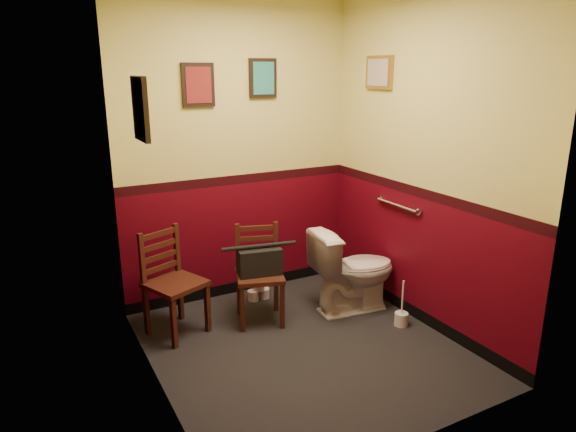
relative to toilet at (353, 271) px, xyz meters
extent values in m
cube|color=black|center=(-0.72, -0.37, -0.37)|extent=(2.20, 2.40, 0.00)
cube|color=#490410|center=(-0.72, 0.83, 0.98)|extent=(2.20, 0.00, 2.70)
cube|color=#490410|center=(-0.72, -1.57, 0.98)|extent=(2.20, 0.00, 2.70)
cube|color=#490410|center=(-1.82, -0.37, 0.98)|extent=(0.00, 2.40, 2.70)
cube|color=#490410|center=(0.38, -0.37, 0.98)|extent=(0.00, 2.40, 2.70)
cylinder|color=silver|center=(0.35, -0.12, 0.58)|extent=(0.03, 0.50, 0.03)
cylinder|color=silver|center=(0.37, -0.37, 0.58)|extent=(0.02, 0.06, 0.06)
cylinder|color=silver|center=(0.37, 0.13, 0.58)|extent=(0.02, 0.06, 0.06)
cube|color=black|center=(-1.07, 0.81, 1.58)|extent=(0.28, 0.03, 0.36)
cube|color=maroon|center=(-1.07, 0.79, 1.58)|extent=(0.22, 0.01, 0.30)
cube|color=black|center=(-0.47, 0.81, 1.63)|extent=(0.26, 0.03, 0.34)
cube|color=teal|center=(-0.47, 0.79, 1.63)|extent=(0.20, 0.01, 0.28)
cube|color=black|center=(-1.80, -0.27, 1.48)|extent=(0.03, 0.30, 0.38)
cube|color=tan|center=(-1.79, -0.27, 1.48)|extent=(0.01, 0.24, 0.31)
cube|color=olive|center=(0.36, 0.23, 1.68)|extent=(0.03, 0.34, 0.28)
cube|color=tan|center=(0.35, 0.23, 1.68)|extent=(0.01, 0.28, 0.22)
imported|color=white|center=(0.00, 0.00, 0.00)|extent=(0.80, 0.51, 0.74)
cylinder|color=silver|center=(0.19, -0.45, -0.31)|extent=(0.11, 0.11, 0.11)
cylinder|color=silver|center=(0.19, -0.45, -0.13)|extent=(0.01, 0.01, 0.32)
cube|color=#451E14|center=(-1.50, 0.33, 0.06)|extent=(0.52, 0.52, 0.04)
cube|color=#451E14|center=(-1.59, 0.10, -0.16)|extent=(0.05, 0.05, 0.43)
cube|color=#451E14|center=(-1.72, 0.42, -0.16)|extent=(0.05, 0.05, 0.43)
cube|color=#451E14|center=(-1.28, 0.23, -0.16)|extent=(0.05, 0.05, 0.43)
cube|color=#451E14|center=(-1.41, 0.55, -0.16)|extent=(0.05, 0.05, 0.43)
cube|color=#451E14|center=(-1.73, 0.42, 0.27)|extent=(0.05, 0.05, 0.43)
cube|color=#451E14|center=(-1.41, 0.55, 0.27)|extent=(0.05, 0.05, 0.43)
cube|color=#451E14|center=(-1.57, 0.49, 0.15)|extent=(0.31, 0.15, 0.04)
cube|color=#451E14|center=(-1.57, 0.49, 0.25)|extent=(0.31, 0.15, 0.04)
cube|color=#451E14|center=(-1.57, 0.49, 0.35)|extent=(0.31, 0.15, 0.04)
cube|color=#451E14|center=(-1.57, 0.49, 0.44)|extent=(0.31, 0.15, 0.04)
cube|color=#451E14|center=(-0.82, 0.20, 0.04)|extent=(0.49, 0.49, 0.04)
cube|color=#451E14|center=(-1.03, 0.09, -0.16)|extent=(0.05, 0.05, 0.41)
cube|color=#451E14|center=(-0.92, 0.40, -0.16)|extent=(0.05, 0.05, 0.41)
cube|color=#451E14|center=(-0.72, -0.01, -0.16)|extent=(0.05, 0.05, 0.41)
cube|color=#451E14|center=(-0.61, 0.30, -0.16)|extent=(0.05, 0.05, 0.41)
cube|color=#451E14|center=(-0.92, 0.41, 0.25)|extent=(0.04, 0.04, 0.41)
cube|color=#451E14|center=(-0.61, 0.30, 0.25)|extent=(0.04, 0.04, 0.41)
cube|color=#451E14|center=(-0.77, 0.36, 0.13)|extent=(0.30, 0.12, 0.04)
cube|color=#451E14|center=(-0.77, 0.36, 0.22)|extent=(0.30, 0.12, 0.04)
cube|color=#451E14|center=(-0.77, 0.36, 0.32)|extent=(0.30, 0.12, 0.04)
cube|color=#451E14|center=(-0.77, 0.36, 0.41)|extent=(0.30, 0.12, 0.04)
cube|color=black|center=(-0.82, 0.20, 0.17)|extent=(0.39, 0.24, 0.22)
cylinder|color=black|center=(-0.82, 0.20, 0.31)|extent=(0.31, 0.09, 0.03)
cylinder|color=silver|center=(-0.71, 0.59, -0.32)|extent=(0.10, 0.10, 0.09)
cylinder|color=silver|center=(-0.59, 0.59, -0.32)|extent=(0.10, 0.10, 0.09)
cylinder|color=silver|center=(-0.65, 0.58, -0.23)|extent=(0.10, 0.10, 0.09)
cylinder|color=silver|center=(-0.65, 0.56, -0.14)|extent=(0.10, 0.10, 0.09)
cylinder|color=silver|center=(-0.65, 0.59, -0.04)|extent=(0.10, 0.10, 0.09)
camera|label=1|loc=(-2.50, -3.43, 1.71)|focal=32.00mm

